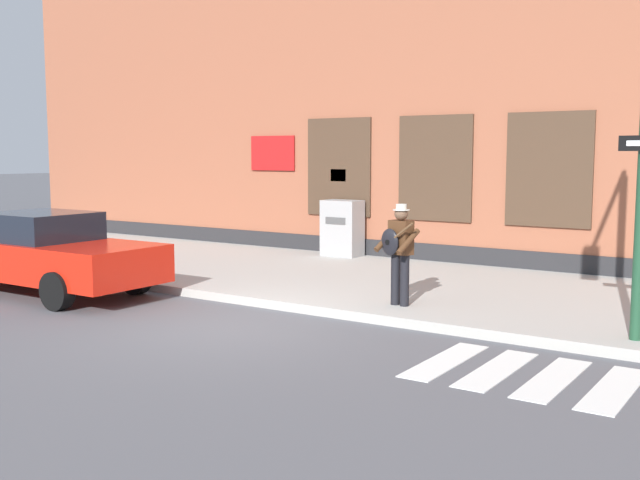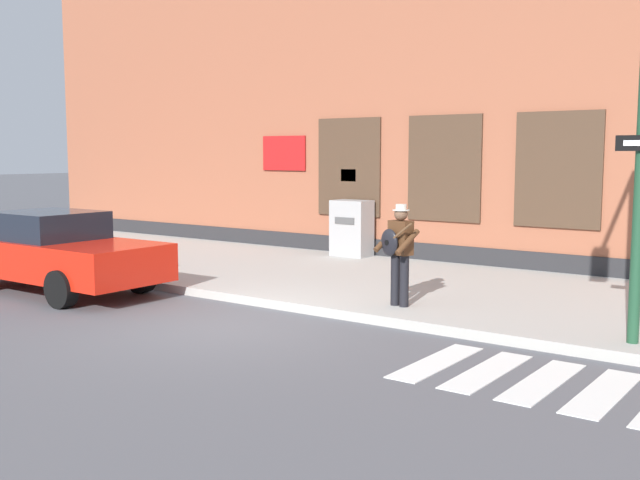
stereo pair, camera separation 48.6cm
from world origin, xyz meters
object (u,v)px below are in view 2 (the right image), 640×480
(utility_box, at_px, (352,228))
(traffic_light, at_px, (627,44))
(red_car, at_px, (55,252))
(busker, at_px, (398,248))

(utility_box, bearing_deg, traffic_light, -37.75)
(red_car, bearing_deg, busker, 17.70)
(red_car, relative_size, traffic_light, 0.86)
(red_car, distance_m, busker, 6.64)
(red_car, bearing_deg, utility_box, 70.03)
(red_car, relative_size, busker, 2.78)
(red_car, xyz_separation_m, busker, (6.32, 2.02, 0.33))
(traffic_light, relative_size, utility_box, 3.97)
(traffic_light, bearing_deg, red_car, -176.52)
(busker, relative_size, traffic_light, 0.31)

